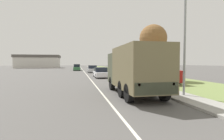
{
  "coord_description": "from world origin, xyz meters",
  "views": [
    {
      "loc": [
        -1.66,
        -0.18,
        2.1
      ],
      "look_at": [
        0.8,
        12.0,
        1.57
      ],
      "focal_mm": 28.0,
      "sensor_mm": 36.0,
      "label": 1
    }
  ],
  "objects_px": {
    "car_nearest_ahead": "(101,73)",
    "lamp_post": "(181,32)",
    "military_truck": "(135,69)",
    "car_second_ahead": "(92,69)",
    "pickup_truck": "(160,74)",
    "car_third_ahead": "(77,68)"
  },
  "relations": [
    {
      "from": "car_third_ahead",
      "to": "pickup_truck",
      "type": "xyz_separation_m",
      "value": [
        8.67,
        -29.85,
        0.14
      ]
    },
    {
      "from": "car_third_ahead",
      "to": "lamp_post",
      "type": "xyz_separation_m",
      "value": [
        6.19,
        -37.49,
        3.21
      ]
    },
    {
      "from": "military_truck",
      "to": "car_second_ahead",
      "type": "distance_m",
      "value": 26.24
    },
    {
      "from": "car_second_ahead",
      "to": "pickup_truck",
      "type": "distance_m",
      "value": 20.54
    },
    {
      "from": "car_nearest_ahead",
      "to": "car_second_ahead",
      "type": "distance_m",
      "value": 12.34
    },
    {
      "from": "military_truck",
      "to": "lamp_post",
      "type": "relative_size",
      "value": 1.05
    },
    {
      "from": "car_second_ahead",
      "to": "lamp_post",
      "type": "bearing_deg",
      "value": -83.84
    },
    {
      "from": "car_third_ahead",
      "to": "lamp_post",
      "type": "height_order",
      "value": "lamp_post"
    },
    {
      "from": "military_truck",
      "to": "car_second_ahead",
      "type": "bearing_deg",
      "value": 90.97
    },
    {
      "from": "car_third_ahead",
      "to": "lamp_post",
      "type": "bearing_deg",
      "value": -80.63
    },
    {
      "from": "car_third_ahead",
      "to": "car_second_ahead",
      "type": "bearing_deg",
      "value": -72.18
    },
    {
      "from": "military_truck",
      "to": "car_nearest_ahead",
      "type": "bearing_deg",
      "value": 91.3
    },
    {
      "from": "military_truck",
      "to": "car_nearest_ahead",
      "type": "height_order",
      "value": "military_truck"
    },
    {
      "from": "pickup_truck",
      "to": "lamp_post",
      "type": "relative_size",
      "value": 0.9
    },
    {
      "from": "car_nearest_ahead",
      "to": "pickup_truck",
      "type": "bearing_deg",
      "value": -54.54
    },
    {
      "from": "car_second_ahead",
      "to": "car_third_ahead",
      "type": "distance_m",
      "value": 10.54
    },
    {
      "from": "military_truck",
      "to": "pickup_truck",
      "type": "relative_size",
      "value": 1.17
    },
    {
      "from": "car_nearest_ahead",
      "to": "military_truck",
      "type": "bearing_deg",
      "value": -88.7
    },
    {
      "from": "military_truck",
      "to": "car_second_ahead",
      "type": "relative_size",
      "value": 1.54
    },
    {
      "from": "car_nearest_ahead",
      "to": "lamp_post",
      "type": "distance_m",
      "value": 15.73
    },
    {
      "from": "military_truck",
      "to": "lamp_post",
      "type": "distance_m",
      "value": 3.6
    },
    {
      "from": "car_nearest_ahead",
      "to": "car_second_ahead",
      "type": "height_order",
      "value": "car_second_ahead"
    }
  ]
}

